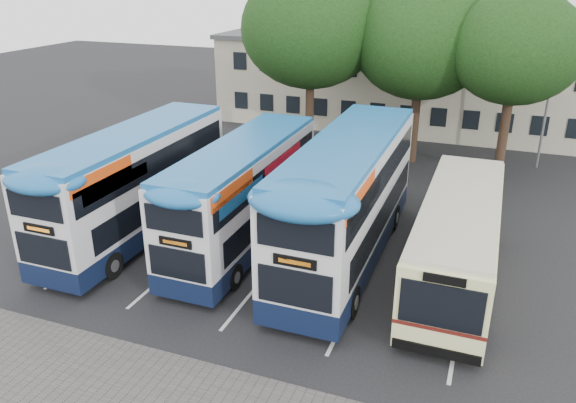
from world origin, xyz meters
The scene contains 11 objects.
ground centered at (0.00, 0.00, 0.00)m, with size 120.00×120.00×0.00m, color black.
bay_lines centered at (-3.75, 5.00, 0.01)m, with size 14.12×11.00×0.01m.
depot_building centered at (0.00, 26.99, 3.15)m, with size 32.40×8.40×6.20m.
lamp_post centered at (6.00, 19.97, 5.08)m, with size 0.25×1.05×9.06m.
tree_left centered at (-6.98, 17.67, 7.42)m, with size 7.92×7.92×10.80m.
tree_mid centered at (-0.90, 18.60, 6.96)m, with size 7.64×7.64×10.22m.
tree_right centered at (3.94, 17.27, 6.86)m, with size 6.59×6.59×9.68m.
bus_dd_left centered at (-10.14, 4.66, 2.49)m, with size 2.63×10.86×4.52m.
bus_dd_mid centered at (-5.56, 5.35, 2.37)m, with size 2.50×10.31×4.30m.
bus_dd_right centered at (-1.36, 5.61, 2.66)m, with size 2.81×11.59×4.83m.
bus_single centered at (2.76, 5.54, 1.77)m, with size 2.66×10.47×3.12m.
Camera 1 is at (3.47, -13.51, 10.58)m, focal length 35.00 mm.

